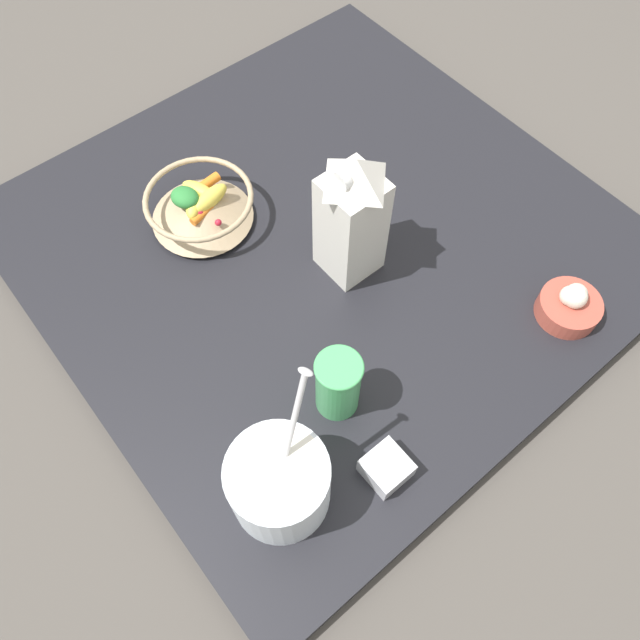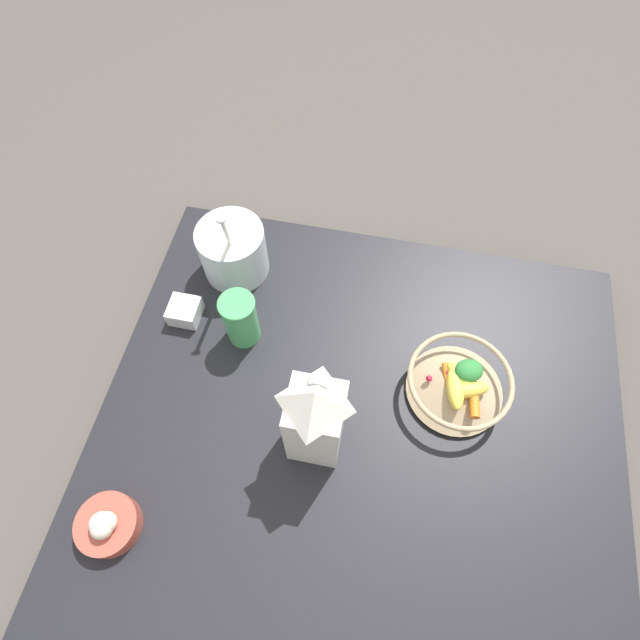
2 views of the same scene
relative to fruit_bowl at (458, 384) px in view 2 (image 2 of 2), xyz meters
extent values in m
plane|color=#4C4742|center=(0.17, 0.14, -0.07)|extent=(6.00, 6.00, 0.00)
cube|color=black|center=(0.17, 0.14, -0.06)|extent=(0.96, 0.96, 0.03)
cylinder|color=tan|center=(0.00, 0.00, -0.04)|extent=(0.10, 0.10, 0.01)
cone|color=tan|center=(0.00, 0.00, 0.00)|extent=(0.18, 0.18, 0.05)
torus|color=tan|center=(0.00, 0.00, 0.02)|extent=(0.19, 0.19, 0.01)
ellipsoid|color=#EFD64C|center=(0.00, -0.01, 0.01)|extent=(0.07, 0.07, 0.03)
ellipsoid|color=#EFD64C|center=(-0.02, 0.01, 0.01)|extent=(0.08, 0.05, 0.03)
ellipsoid|color=#EFD64C|center=(0.01, 0.02, 0.01)|extent=(0.04, 0.09, 0.03)
cylinder|color=orange|center=(-0.01, 0.01, 0.01)|extent=(0.02, 0.04, 0.01)
cylinder|color=orange|center=(-0.03, 0.03, 0.01)|extent=(0.02, 0.05, 0.02)
cylinder|color=orange|center=(0.02, -0.01, 0.01)|extent=(0.03, 0.05, 0.01)
sphere|color=red|center=(-0.01, 0.00, 0.00)|extent=(0.01, 0.01, 0.01)
sphere|color=red|center=(0.02, -0.01, 0.01)|extent=(0.02, 0.02, 0.02)
sphere|color=red|center=(-0.03, 0.01, 0.00)|extent=(0.01, 0.01, 0.01)
sphere|color=red|center=(0.05, 0.00, 0.00)|extent=(0.01, 0.01, 0.01)
ellipsoid|color=#2D7F38|center=(-0.01, -0.02, 0.02)|extent=(0.06, 0.06, 0.03)
cube|color=silver|center=(0.24, 0.14, 0.06)|extent=(0.09, 0.09, 0.20)
pyramid|color=silver|center=(0.24, 0.14, 0.18)|extent=(0.09, 0.09, 0.05)
cylinder|color=white|center=(0.24, 0.12, 0.18)|extent=(0.03, 0.01, 0.03)
cylinder|color=silver|center=(0.48, -0.19, 0.02)|extent=(0.14, 0.14, 0.12)
cylinder|color=white|center=(0.48, -0.19, 0.07)|extent=(0.13, 0.13, 0.02)
cylinder|color=silver|center=(0.46, -0.16, 0.12)|extent=(0.04, 0.09, 0.19)
ellipsoid|color=silver|center=(0.45, -0.12, 0.21)|extent=(0.02, 0.02, 0.01)
cylinder|color=#4CB266|center=(0.42, -0.04, 0.02)|extent=(0.07, 0.07, 0.12)
torus|color=#4CB266|center=(0.42, -0.04, 0.08)|extent=(0.07, 0.07, 0.01)
cube|color=silver|center=(0.55, -0.06, -0.02)|extent=(0.06, 0.06, 0.04)
cube|color=brown|center=(0.55, -0.06, -0.03)|extent=(0.05, 0.05, 0.02)
cylinder|color=#B24C3D|center=(0.54, 0.35, -0.02)|extent=(0.10, 0.10, 0.04)
sphere|color=silver|center=(0.54, 0.36, 0.01)|extent=(0.04, 0.04, 0.04)
sphere|color=silver|center=(0.54, 0.35, 0.01)|extent=(0.03, 0.03, 0.03)
sphere|color=silver|center=(0.54, 0.35, 0.01)|extent=(0.04, 0.04, 0.04)
camera|label=1|loc=(0.69, -0.29, 0.85)|focal=35.00mm
camera|label=2|loc=(0.18, 0.38, 0.86)|focal=28.00mm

